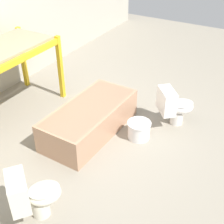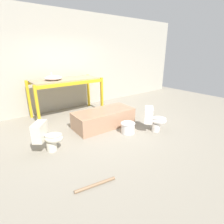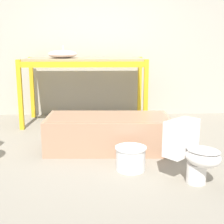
{
  "view_description": "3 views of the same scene",
  "coord_description": "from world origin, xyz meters",
  "px_view_note": "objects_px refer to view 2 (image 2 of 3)",
  "views": [
    {
      "loc": [
        -3.07,
        -2.29,
        2.92
      ],
      "look_at": [
        0.0,
        -0.51,
        0.57
      ],
      "focal_mm": 50.0,
      "sensor_mm": 36.0,
      "label": 1
    },
    {
      "loc": [
        -2.39,
        -3.7,
        1.97
      ],
      "look_at": [
        0.01,
        -0.56,
        0.57
      ],
      "focal_mm": 28.0,
      "sensor_mm": 36.0,
      "label": 2
    },
    {
      "loc": [
        0.04,
        -4.08,
        1.4
      ],
      "look_at": [
        0.15,
        -0.56,
        0.62
      ],
      "focal_mm": 50.0,
      "sensor_mm": 36.0,
      "label": 3
    }
  ],
  "objects_px": {
    "toilet_near": "(47,136)",
    "bathtub_main": "(104,117)",
    "sink_basin": "(53,78)",
    "bucket_white": "(128,128)",
    "toilet_far": "(154,119)"
  },
  "relations": [
    {
      "from": "bucket_white",
      "to": "bathtub_main",
      "type": "bearing_deg",
      "value": 108.78
    },
    {
      "from": "toilet_near",
      "to": "bathtub_main",
      "type": "bearing_deg",
      "value": -40.01
    },
    {
      "from": "bathtub_main",
      "to": "toilet_far",
      "type": "relative_size",
      "value": 2.59
    },
    {
      "from": "toilet_far",
      "to": "bucket_white",
      "type": "bearing_deg",
      "value": 111.25
    },
    {
      "from": "toilet_near",
      "to": "bucket_white",
      "type": "xyz_separation_m",
      "value": [
        1.86,
        -0.38,
        -0.2
      ]
    },
    {
      "from": "sink_basin",
      "to": "bathtub_main",
      "type": "xyz_separation_m",
      "value": [
        0.76,
        -1.45,
        -0.95
      ]
    },
    {
      "from": "sink_basin",
      "to": "toilet_near",
      "type": "distance_m",
      "value": 2.16
    },
    {
      "from": "toilet_far",
      "to": "sink_basin",
      "type": "bearing_deg",
      "value": 81.33
    },
    {
      "from": "toilet_near",
      "to": "bucket_white",
      "type": "height_order",
      "value": "toilet_near"
    },
    {
      "from": "sink_basin",
      "to": "bucket_white",
      "type": "xyz_separation_m",
      "value": [
        1.0,
        -2.16,
        -1.07
      ]
    },
    {
      "from": "toilet_near",
      "to": "sink_basin",
      "type": "bearing_deg",
      "value": 12.45
    },
    {
      "from": "sink_basin",
      "to": "toilet_near",
      "type": "bearing_deg",
      "value": -115.97
    },
    {
      "from": "toilet_far",
      "to": "bucket_white",
      "type": "distance_m",
      "value": 0.7
    },
    {
      "from": "sink_basin",
      "to": "bathtub_main",
      "type": "relative_size",
      "value": 0.3
    },
    {
      "from": "toilet_far",
      "to": "bathtub_main",
      "type": "bearing_deg",
      "value": 87.95
    }
  ]
}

